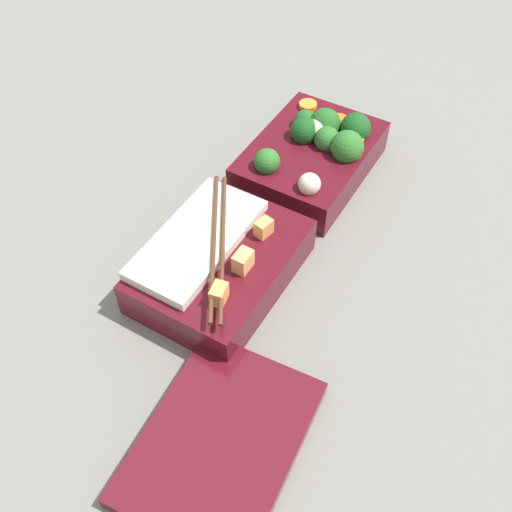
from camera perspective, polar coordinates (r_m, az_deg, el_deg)
ground_plane at (r=0.78m, az=1.22°, el=4.10°), size 3.00×3.00×0.00m
bento_tray_vegetable at (r=0.82m, az=5.54°, el=9.69°), size 0.20×0.14×0.08m
bento_tray_rice at (r=0.69m, az=-3.57°, el=-0.67°), size 0.20×0.14×0.07m
bento_lid at (r=0.60m, az=-3.36°, el=-17.22°), size 0.21×0.16×0.02m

